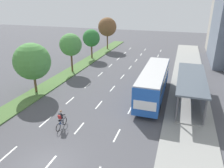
{
  "coord_description": "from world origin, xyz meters",
  "views": [
    {
      "loc": [
        7.86,
        -9.61,
        10.73
      ],
      "look_at": [
        0.39,
        13.23,
        1.2
      ],
      "focal_mm": 34.55,
      "sensor_mm": 36.0,
      "label": 1
    }
  ],
  "objects_px": {
    "bus": "(154,81)",
    "cyclist": "(61,120)",
    "median_tree_third": "(71,45)",
    "median_tree_fourth": "(91,38)",
    "median_tree_second": "(32,61)",
    "median_tree_fifth": "(107,27)",
    "bus_shelter": "(193,87)"
  },
  "relations": [
    {
      "from": "cyclist",
      "to": "median_tree_second",
      "type": "xyz_separation_m",
      "value": [
        -6.96,
        5.88,
        3.17
      ]
    },
    {
      "from": "bus_shelter",
      "to": "cyclist",
      "type": "bearing_deg",
      "value": -141.18
    },
    {
      "from": "bus",
      "to": "cyclist",
      "type": "xyz_separation_m",
      "value": [
        -6.76,
        -8.98,
        -1.28
      ]
    },
    {
      "from": "bus",
      "to": "median_tree_third",
      "type": "bearing_deg",
      "value": 157.64
    },
    {
      "from": "bus",
      "to": "median_tree_third",
      "type": "xyz_separation_m",
      "value": [
        -13.3,
        5.47,
        2.23
      ]
    },
    {
      "from": "cyclist",
      "to": "median_tree_third",
      "type": "xyz_separation_m",
      "value": [
        -6.54,
        14.45,
        3.51
      ]
    },
    {
      "from": "median_tree_fourth",
      "to": "median_tree_fifth",
      "type": "distance_m",
      "value": 8.64
    },
    {
      "from": "bus",
      "to": "median_tree_fourth",
      "type": "relative_size",
      "value": 2.09
    },
    {
      "from": "bus",
      "to": "median_tree_second",
      "type": "height_order",
      "value": "median_tree_second"
    },
    {
      "from": "cyclist",
      "to": "median_tree_fourth",
      "type": "distance_m",
      "value": 24.22
    },
    {
      "from": "median_tree_fifth",
      "to": "median_tree_second",
      "type": "bearing_deg",
      "value": -90.58
    },
    {
      "from": "median_tree_third",
      "to": "median_tree_fourth",
      "type": "bearing_deg",
      "value": 92.18
    },
    {
      "from": "median_tree_second",
      "to": "median_tree_third",
      "type": "height_order",
      "value": "median_tree_second"
    },
    {
      "from": "median_tree_fifth",
      "to": "median_tree_third",
      "type": "bearing_deg",
      "value": -89.48
    },
    {
      "from": "bus_shelter",
      "to": "median_tree_third",
      "type": "distance_m",
      "value": 18.6
    },
    {
      "from": "bus_shelter",
      "to": "bus",
      "type": "bearing_deg",
      "value": 178.75
    },
    {
      "from": "bus",
      "to": "cyclist",
      "type": "distance_m",
      "value": 11.31
    },
    {
      "from": "median_tree_third",
      "to": "cyclist",
      "type": "bearing_deg",
      "value": -65.64
    },
    {
      "from": "median_tree_fifth",
      "to": "cyclist",
      "type": "bearing_deg",
      "value": -78.03
    },
    {
      "from": "median_tree_third",
      "to": "median_tree_fourth",
      "type": "relative_size",
      "value": 1.09
    },
    {
      "from": "median_tree_third",
      "to": "bus_shelter",
      "type": "bearing_deg",
      "value": -17.57
    },
    {
      "from": "median_tree_fourth",
      "to": "cyclist",
      "type": "bearing_deg",
      "value": -73.38
    },
    {
      "from": "cyclist",
      "to": "median_tree_fifth",
      "type": "bearing_deg",
      "value": 101.97
    },
    {
      "from": "bus_shelter",
      "to": "median_tree_second",
      "type": "xyz_separation_m",
      "value": [
        -18.0,
        -3.0,
        2.09
      ]
    },
    {
      "from": "cyclist",
      "to": "median_tree_fifth",
      "type": "relative_size",
      "value": 0.26
    },
    {
      "from": "bus",
      "to": "median_tree_third",
      "type": "distance_m",
      "value": 14.56
    },
    {
      "from": "median_tree_third",
      "to": "median_tree_second",
      "type": "bearing_deg",
      "value": -92.77
    },
    {
      "from": "bus",
      "to": "median_tree_second",
      "type": "bearing_deg",
      "value": -167.29
    },
    {
      "from": "cyclist",
      "to": "median_tree_second",
      "type": "height_order",
      "value": "median_tree_second"
    },
    {
      "from": "bus",
      "to": "median_tree_fifth",
      "type": "relative_size",
      "value": 1.64
    },
    {
      "from": "bus",
      "to": "cyclist",
      "type": "bearing_deg",
      "value": -126.99
    },
    {
      "from": "bus_shelter",
      "to": "cyclist",
      "type": "distance_m",
      "value": 14.21
    }
  ]
}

